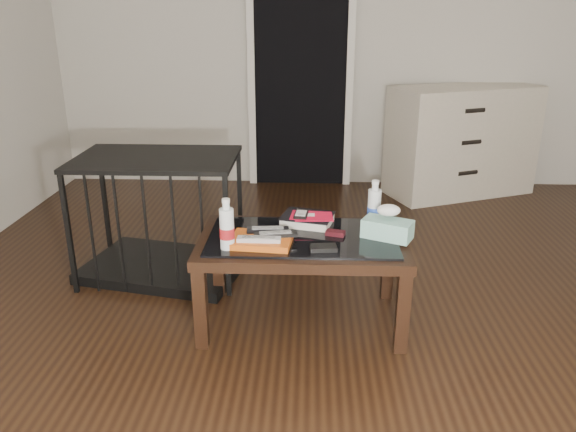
# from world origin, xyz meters

# --- Properties ---
(ground) EXTENTS (5.00, 5.00, 0.00)m
(ground) POSITION_xyz_m (0.00, 0.00, 0.00)
(ground) COLOR black
(ground) RESTS_ON ground
(doorway) EXTENTS (0.90, 0.08, 2.07)m
(doorway) POSITION_xyz_m (-0.40, 2.47, 1.02)
(doorway) COLOR black
(doorway) RESTS_ON ground
(coffee_table) EXTENTS (1.00, 0.60, 0.46)m
(coffee_table) POSITION_xyz_m (-0.34, 0.06, 0.40)
(coffee_table) COLOR black
(coffee_table) RESTS_ON ground
(dresser) EXTENTS (1.30, 0.92, 0.90)m
(dresser) POSITION_xyz_m (0.96, 2.23, 0.45)
(dresser) COLOR beige
(dresser) RESTS_ON ground
(pet_crate) EXTENTS (1.01, 0.77, 0.71)m
(pet_crate) POSITION_xyz_m (-1.17, 0.59, 0.23)
(pet_crate) COLOR black
(pet_crate) RESTS_ON ground
(magazines) EXTENTS (0.30, 0.24, 0.03)m
(magazines) POSITION_xyz_m (-0.53, -0.04, 0.48)
(magazines) COLOR #CA5413
(magazines) RESTS_ON coffee_table
(remote_silver) EXTENTS (0.20, 0.05, 0.02)m
(remote_silver) POSITION_xyz_m (-0.54, -0.08, 0.50)
(remote_silver) COLOR #B4B3B8
(remote_silver) RESTS_ON magazines
(remote_black_front) EXTENTS (0.21, 0.08, 0.02)m
(remote_black_front) POSITION_xyz_m (-0.46, -0.02, 0.50)
(remote_black_front) COLOR black
(remote_black_front) RESTS_ON magazines
(remote_black_back) EXTENTS (0.20, 0.07, 0.02)m
(remote_black_back) POSITION_xyz_m (-0.50, 0.04, 0.50)
(remote_black_back) COLOR black
(remote_black_back) RESTS_ON magazines
(textbook) EXTENTS (0.29, 0.26, 0.05)m
(textbook) POSITION_xyz_m (-0.32, 0.23, 0.48)
(textbook) COLOR black
(textbook) RESTS_ON coffee_table
(dvd_mailers) EXTENTS (0.20, 0.15, 0.01)m
(dvd_mailers) POSITION_xyz_m (-0.30, 0.22, 0.51)
(dvd_mailers) COLOR red
(dvd_mailers) RESTS_ON textbook
(ipod) EXTENTS (0.08, 0.11, 0.02)m
(ipod) POSITION_xyz_m (-0.35, 0.20, 0.52)
(ipod) COLOR black
(ipod) RESTS_ON dvd_mailers
(flip_phone) EXTENTS (0.10, 0.07, 0.02)m
(flip_phone) POSITION_xyz_m (-0.18, 0.08, 0.47)
(flip_phone) COLOR black
(flip_phone) RESTS_ON coffee_table
(wallet) EXTENTS (0.13, 0.08, 0.02)m
(wallet) POSITION_xyz_m (-0.24, -0.10, 0.47)
(wallet) COLOR black
(wallet) RESTS_ON coffee_table
(water_bottle_left) EXTENTS (0.07, 0.07, 0.24)m
(water_bottle_left) POSITION_xyz_m (-0.68, -0.10, 0.58)
(water_bottle_left) COLOR white
(water_bottle_left) RESTS_ON coffee_table
(water_bottle_right) EXTENTS (0.07, 0.07, 0.24)m
(water_bottle_right) POSITION_xyz_m (0.02, 0.21, 0.58)
(water_bottle_right) COLOR silver
(water_bottle_right) RESTS_ON coffee_table
(tissue_box) EXTENTS (0.26, 0.21, 0.09)m
(tissue_box) POSITION_xyz_m (0.07, 0.06, 0.51)
(tissue_box) COLOR teal
(tissue_box) RESTS_ON coffee_table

